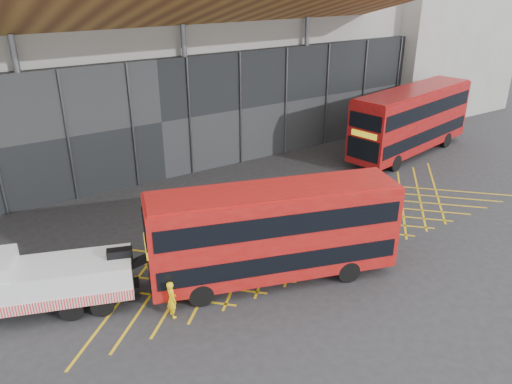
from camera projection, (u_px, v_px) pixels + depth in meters
ground_plane at (222, 260)px, 24.54m from camera, size 120.00×120.00×0.00m
road_markings at (311, 231)px, 27.33m from camera, size 27.96×7.16×0.01m
construction_building at (116, 33)px, 35.97m from camera, size 55.00×23.97×18.00m
east_building at (424, 5)px, 48.71m from camera, size 15.00×12.00×20.00m
recovery_truck at (24, 281)px, 20.20m from camera, size 9.34×4.80×3.30m
bus_towed at (273, 230)px, 22.09m from camera, size 11.35×5.79×4.53m
bus_second at (412, 118)px, 37.82m from camera, size 12.80×5.24×5.08m
worker at (172, 299)px, 20.25m from camera, size 0.41×0.61×1.65m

